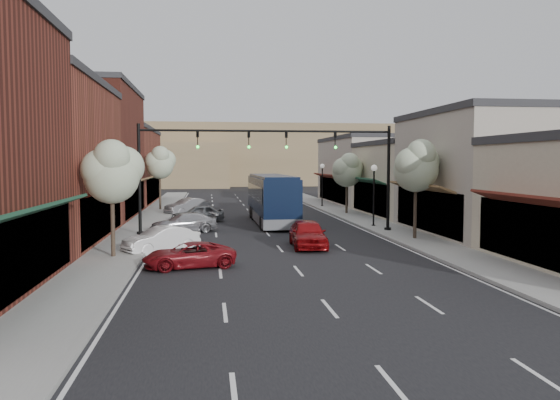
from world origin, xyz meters
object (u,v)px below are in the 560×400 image
object	(u,v)px
tree_right_far	(348,169)
lamp_post_far	(322,178)
coach_bus	(272,198)
parked_car_e	(188,206)
tree_left_near	(112,171)
red_hatchback	(308,234)
lamp_post_near	(374,185)
tree_right_near	(417,165)
signal_mast_right	(353,162)
tree_left_far	(160,162)
parked_car_c	(184,223)
parked_car_b	(161,239)
parked_car_a	(189,255)
parked_car_d	(199,213)
signal_mast_left	(178,162)

from	to	relation	value
tree_right_far	lamp_post_far	distance (m)	8.13
coach_bus	parked_car_e	size ratio (longest dim) A/B	2.80
tree_left_near	red_hatchback	distance (m)	10.66
lamp_post_near	parked_car_e	world-z (taller)	lamp_post_near
tree_right_far	tree_left_near	size ratio (longest dim) A/B	0.95
tree_right_near	lamp_post_near	world-z (taller)	tree_right_near
signal_mast_right	tree_right_far	size ratio (longest dim) A/B	1.51
tree_left_far	parked_car_c	bearing A→B (deg)	-80.08
tree_right_near	parked_car_b	bearing A→B (deg)	-171.83
tree_right_near	tree_left_near	size ratio (longest dim) A/B	1.05
coach_bus	red_hatchback	xyz separation A→B (m)	(0.57, -12.02, -1.14)
tree_left_near	parked_car_b	world-z (taller)	tree_left_near
lamp_post_near	parked_car_a	xyz separation A→B (m)	(-12.44, -13.15, -2.45)
tree_right_far	tree_left_near	distance (m)	25.99
tree_right_near	tree_left_near	distance (m)	17.08
tree_right_near	red_hatchback	bearing A→B (deg)	-166.07
tree_left_far	parked_car_a	xyz separation A→B (m)	(3.62, -28.59, -4.05)
red_hatchback	parked_car_d	bearing A→B (deg)	117.27
signal_mast_right	signal_mast_left	distance (m)	11.24
tree_left_near	parked_car_e	size ratio (longest dim) A/B	1.34
lamp_post_far	red_hatchback	distance (m)	26.58
tree_left_near	parked_car_a	distance (m)	5.76
tree_left_near	coach_bus	size ratio (longest dim) A/B	0.48
parked_car_c	parked_car_e	xyz separation A→B (m)	(-0.18, 12.84, 0.06)
parked_car_b	lamp_post_far	bearing A→B (deg)	117.51
parked_car_a	signal_mast_left	bearing A→B (deg)	173.17
parked_car_d	parked_car_e	world-z (taller)	parked_car_e
signal_mast_left	parked_car_d	bearing A→B (deg)	81.96
tree_right_far	tree_left_near	xyz separation A→B (m)	(-16.60, -20.00, 0.23)
tree_right_far	tree_right_near	bearing A→B (deg)	-90.00
parked_car_c	parked_car_b	bearing A→B (deg)	-21.81
tree_right_near	tree_left_far	distance (m)	27.56
tree_right_near	lamp_post_far	world-z (taller)	tree_right_near
parked_car_b	parked_car_d	bearing A→B (deg)	138.81
signal_mast_right	signal_mast_left	bearing A→B (deg)	180.00
tree_right_far	lamp_post_far	size ratio (longest dim) A/B	1.22
lamp_post_far	parked_car_c	distance (m)	22.78
coach_bus	tree_right_near	bearing A→B (deg)	-55.14
coach_bus	parked_car_d	xyz separation A→B (m)	(-5.52, 1.49, -1.23)
tree_right_near	lamp_post_far	bearing A→B (deg)	91.30
lamp_post_near	parked_car_d	xyz separation A→B (m)	(-12.32, 5.27, -2.34)
red_hatchback	parked_car_b	world-z (taller)	red_hatchback
parked_car_e	tree_right_near	bearing A→B (deg)	-1.66
tree_right_near	tree_left_far	world-z (taller)	tree_left_far
lamp_post_far	red_hatchback	world-z (taller)	lamp_post_far
signal_mast_left	tree_left_far	size ratio (longest dim) A/B	1.34
tree_left_near	lamp_post_far	size ratio (longest dim) A/B	1.28
lamp_post_near	lamp_post_far	size ratio (longest dim) A/B	1.00
signal_mast_right	lamp_post_near	xyz separation A→B (m)	(2.18, 2.50, -1.62)
signal_mast_left	tree_left_near	size ratio (longest dim) A/B	1.44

